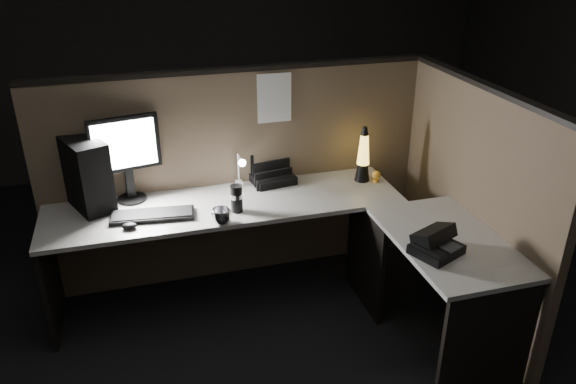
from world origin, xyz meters
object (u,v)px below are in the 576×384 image
object	(u,v)px
pc_tower	(85,173)
monitor	(126,151)
keyboard	(153,215)
lava_lamp	(363,159)
desk_phone	(435,243)

from	to	relation	value
pc_tower	monitor	bearing A→B (deg)	-19.96
keyboard	lava_lamp	xyz separation A→B (m)	(1.45, 0.16, 0.15)
lava_lamp	desk_phone	bearing A→B (deg)	-89.61
pc_tower	lava_lamp	distance (m)	1.83
keyboard	lava_lamp	size ratio (longest dim) A/B	1.28
monitor	pc_tower	bearing A→B (deg)	172.25
pc_tower	keyboard	world-z (taller)	pc_tower
pc_tower	monitor	world-z (taller)	monitor
lava_lamp	desk_phone	xyz separation A→B (m)	(0.01, -1.00, -0.11)
pc_tower	desk_phone	xyz separation A→B (m)	(1.84, -1.12, -0.17)
pc_tower	desk_phone	bearing A→B (deg)	-54.80
pc_tower	keyboard	xyz separation A→B (m)	(0.38, -0.28, -0.21)
pc_tower	desk_phone	size ratio (longest dim) A/B	1.46
keyboard	pc_tower	bearing A→B (deg)	150.00
pc_tower	desk_phone	world-z (taller)	pc_tower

